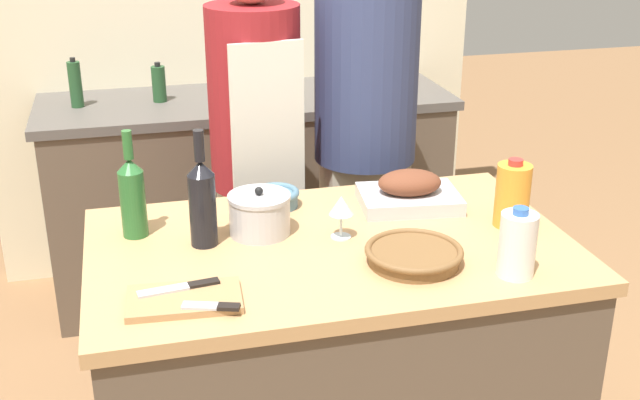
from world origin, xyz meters
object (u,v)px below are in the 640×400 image
(wicker_basket, at_px, (414,255))
(stock_pot, at_px, (260,214))
(knife_chef, at_px, (182,287))
(condiment_bottle_tall, at_px, (75,84))
(mixing_bowl, at_px, (275,197))
(wine_bottle_dark, at_px, (202,201))
(roasting_pan, at_px, (409,192))
(juice_jug, at_px, (512,195))
(condiment_bottle_short, at_px, (159,84))
(person_cook_guest, at_px, (365,126))
(knife_paring, at_px, (213,306))
(milk_jug, at_px, (517,244))
(wine_glass_left, at_px, (341,207))
(wine_bottle_green, at_px, (132,195))
(person_cook_aproned, at_px, (257,154))
(cutting_board, at_px, (184,299))

(wicker_basket, bearing_deg, stock_pot, 141.48)
(knife_chef, height_order, condiment_bottle_tall, condiment_bottle_tall)
(mixing_bowl, bearing_deg, wine_bottle_dark, -138.04)
(roasting_pan, xyz_separation_m, juice_jug, (0.24, -0.21, 0.05))
(condiment_bottle_short, height_order, person_cook_guest, person_cook_guest)
(knife_chef, xyz_separation_m, knife_paring, (0.06, -0.11, 0.00))
(milk_jug, bearing_deg, condiment_bottle_short, 113.79)
(wicker_basket, xyz_separation_m, wine_glass_left, (-0.14, 0.20, 0.07))
(wine_bottle_green, distance_m, knife_chef, 0.41)
(mixing_bowl, bearing_deg, wine_glass_left, -63.47)
(wicker_basket, height_order, person_cook_aproned, person_cook_aproned)
(wine_bottle_dark, relative_size, wine_glass_left, 2.63)
(condiment_bottle_short, bearing_deg, stock_pot, -81.98)
(knife_paring, height_order, condiment_bottle_tall, condiment_bottle_tall)
(stock_pot, relative_size, condiment_bottle_tall, 0.85)
(wine_bottle_dark, distance_m, person_cook_aproned, 0.74)
(wicker_basket, height_order, knife_paring, wicker_basket)
(roasting_pan, height_order, stock_pot, stock_pot)
(mixing_bowl, bearing_deg, person_cook_aproned, 87.33)
(milk_jug, bearing_deg, wicker_basket, 151.51)
(wine_bottle_dark, relative_size, person_cook_guest, 0.19)
(person_cook_guest, bearing_deg, stock_pot, -127.60)
(wicker_basket, relative_size, condiment_bottle_tall, 1.25)
(wicker_basket, xyz_separation_m, wine_bottle_dark, (-0.52, 0.25, 0.11))
(cutting_board, xyz_separation_m, mixing_bowl, (0.33, 0.54, 0.02))
(stock_pot, bearing_deg, knife_paring, -113.92)
(roasting_pan, distance_m, mixing_bowl, 0.41)
(wicker_basket, xyz_separation_m, person_cook_aproned, (-0.26, 0.94, -0.01))
(cutting_board, distance_m, condiment_bottle_tall, 1.74)
(roasting_pan, relative_size, mixing_bowl, 2.18)
(wine_bottle_dark, distance_m, knife_paring, 0.40)
(wine_bottle_green, height_order, person_cook_guest, person_cook_guest)
(wicker_basket, bearing_deg, wine_bottle_green, 152.90)
(wine_glass_left, xyz_separation_m, knife_paring, (-0.41, -0.34, -0.07))
(knife_paring, distance_m, condiment_bottle_short, 1.79)
(roasting_pan, bearing_deg, cutting_board, -149.05)
(milk_jug, height_order, person_cook_aproned, person_cook_aproned)
(juice_jug, relative_size, milk_jug, 1.09)
(wicker_basket, bearing_deg, condiment_bottle_tall, 118.52)
(wicker_basket, distance_m, milk_jug, 0.27)
(wicker_basket, bearing_deg, roasting_pan, 71.82)
(wicker_basket, relative_size, juice_jug, 1.28)
(condiment_bottle_tall, relative_size, person_cook_guest, 0.12)
(juice_jug, height_order, person_cook_guest, person_cook_guest)
(mixing_bowl, xyz_separation_m, person_cook_guest, (0.43, 0.47, 0.06))
(stock_pot, xyz_separation_m, wine_bottle_green, (-0.35, 0.07, 0.06))
(roasting_pan, xyz_separation_m, knife_chef, (-0.73, -0.40, -0.02))
(milk_jug, bearing_deg, condiment_bottle_tall, 122.41)
(stock_pot, distance_m, mixing_bowl, 0.21)
(wine_bottle_green, bearing_deg, person_cook_aproned, 51.87)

